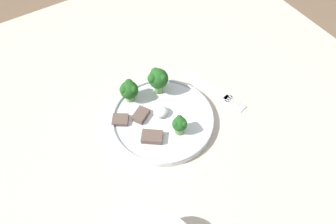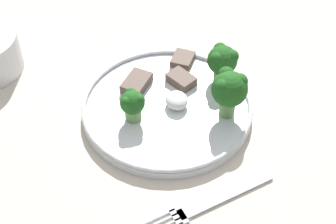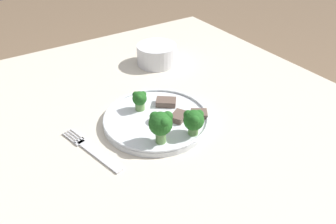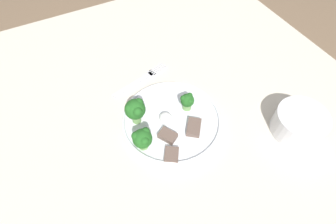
# 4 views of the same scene
# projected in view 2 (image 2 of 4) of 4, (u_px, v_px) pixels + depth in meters

# --- Properties ---
(table) EXTENTS (1.07, 1.09, 0.73)m
(table) POSITION_uv_depth(u_px,v_px,m) (181.00, 170.00, 0.71)
(table) COLOR beige
(table) RESTS_ON ground_plane
(dinner_plate) EXTENTS (0.24, 0.24, 0.02)m
(dinner_plate) POSITION_uv_depth(u_px,v_px,m) (167.00, 107.00, 0.65)
(dinner_plate) COLOR white
(dinner_plate) RESTS_ON table
(fork) EXTENTS (0.06, 0.18, 0.00)m
(fork) POSITION_uv_depth(u_px,v_px,m) (209.00, 203.00, 0.55)
(fork) COLOR silver
(fork) RESTS_ON table
(broccoli_floret_near_rim_left) EXTENTS (0.03, 0.03, 0.05)m
(broccoli_floret_near_rim_left) POSITION_uv_depth(u_px,v_px,m) (132.00, 104.00, 0.62)
(broccoli_floret_near_rim_left) COLOR #709E56
(broccoli_floret_near_rim_left) RESTS_ON dinner_plate
(broccoli_floret_center_left) EXTENTS (0.04, 0.04, 0.06)m
(broccoli_floret_center_left) POSITION_uv_depth(u_px,v_px,m) (222.00, 60.00, 0.67)
(broccoli_floret_center_left) COLOR #709E56
(broccoli_floret_center_left) RESTS_ON dinner_plate
(broccoli_floret_back_left) EXTENTS (0.05, 0.05, 0.07)m
(broccoli_floret_back_left) POSITION_uv_depth(u_px,v_px,m) (229.00, 88.00, 0.61)
(broccoli_floret_back_left) COLOR #709E56
(broccoli_floret_back_left) RESTS_ON dinner_plate
(meat_slice_front_slice) EXTENTS (0.06, 0.05, 0.01)m
(meat_slice_front_slice) POSITION_uv_depth(u_px,v_px,m) (137.00, 83.00, 0.67)
(meat_slice_front_slice) COLOR brown
(meat_slice_front_slice) RESTS_ON dinner_plate
(meat_slice_middle_slice) EXTENTS (0.05, 0.04, 0.01)m
(meat_slice_middle_slice) POSITION_uv_depth(u_px,v_px,m) (181.00, 79.00, 0.68)
(meat_slice_middle_slice) COLOR brown
(meat_slice_middle_slice) RESTS_ON dinner_plate
(meat_slice_rear_slice) EXTENTS (0.05, 0.05, 0.01)m
(meat_slice_rear_slice) POSITION_uv_depth(u_px,v_px,m) (183.00, 59.00, 0.71)
(meat_slice_rear_slice) COLOR brown
(meat_slice_rear_slice) RESTS_ON dinner_plate
(sauce_dollop) EXTENTS (0.04, 0.03, 0.02)m
(sauce_dollop) POSITION_uv_depth(u_px,v_px,m) (177.00, 100.00, 0.65)
(sauce_dollop) COLOR white
(sauce_dollop) RESTS_ON dinner_plate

